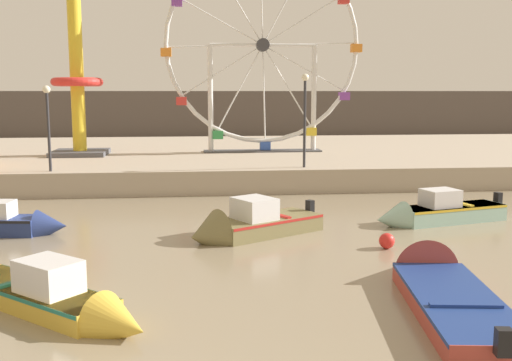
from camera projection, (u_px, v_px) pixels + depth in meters
quay_promenade at (170, 158)px, 34.38m from camera, size 110.00×19.68×1.05m
distant_town_skyline at (179, 114)px, 57.22m from camera, size 140.00×3.00×4.40m
motorboat_faded_red at (439, 285)px, 12.82m from camera, size 2.34×6.09×1.50m
motorboat_navy_blue at (2, 223)px, 18.26m from camera, size 4.50×1.55×1.26m
motorboat_olive_wood at (245, 225)px, 17.89m from camera, size 4.52×3.49×1.62m
motorboat_mustard_yellow at (60, 300)px, 11.61m from camera, size 4.59×4.19×1.38m
motorboat_seafoam at (434, 212)px, 19.79m from camera, size 4.99×2.30×1.39m
ferris_wheel_white_frame at (263, 49)px, 32.22m from camera, size 10.98×1.20×11.14m
drop_tower_yellow_tower at (75, 38)px, 30.37m from camera, size 2.80×2.80×15.78m
promenade_lamp_near at (48, 115)px, 24.53m from camera, size 0.32×0.32×3.56m
promenade_lamp_far at (305, 107)px, 25.83m from camera, size 0.32×0.32×4.08m
mooring_buoy_orange at (387, 241)px, 16.59m from camera, size 0.44×0.44×0.44m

